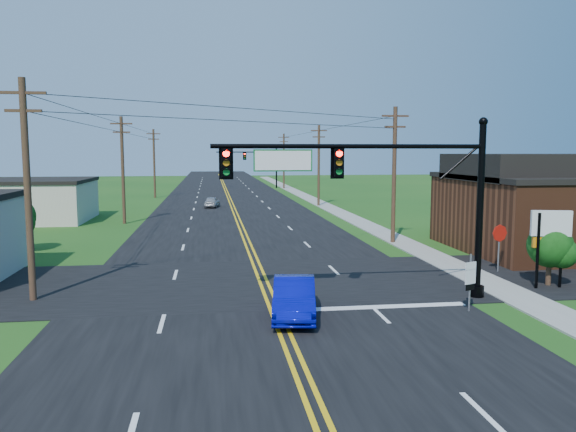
{
  "coord_description": "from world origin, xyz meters",
  "views": [
    {
      "loc": [
        -2.21,
        -13.72,
        6.1
      ],
      "look_at": [
        1.07,
        10.0,
        3.34
      ],
      "focal_mm": 35.0,
      "sensor_mm": 36.0,
      "label": 1
    }
  ],
  "objects": [
    {
      "name": "ground",
      "position": [
        0.0,
        0.0,
        0.0
      ],
      "size": [
        260.0,
        260.0,
        0.0
      ],
      "primitive_type": "plane",
      "color": "#184814",
      "rests_on": "ground"
    },
    {
      "name": "road_main",
      "position": [
        0.0,
        50.0,
        0.02
      ],
      "size": [
        16.0,
        220.0,
        0.04
      ],
      "primitive_type": "cube",
      "color": "black",
      "rests_on": "ground"
    },
    {
      "name": "road_cross",
      "position": [
        0.0,
        12.0,
        0.02
      ],
      "size": [
        70.0,
        10.0,
        0.04
      ],
      "primitive_type": "cube",
      "color": "black",
      "rests_on": "ground"
    },
    {
      "name": "sidewalk",
      "position": [
        10.5,
        40.0,
        0.04
      ],
      "size": [
        2.0,
        160.0,
        0.08
      ],
      "primitive_type": "cube",
      "color": "gray",
      "rests_on": "ground"
    },
    {
      "name": "signal_mast_main",
      "position": [
        4.34,
        8.0,
        4.75
      ],
      "size": [
        11.3,
        0.6,
        7.48
      ],
      "color": "black",
      "rests_on": "ground"
    },
    {
      "name": "signal_mast_far",
      "position": [
        4.44,
        80.0,
        4.55
      ],
      "size": [
        10.98,
        0.6,
        7.48
      ],
      "color": "black",
      "rests_on": "ground"
    },
    {
      "name": "brick_building",
      "position": [
        20.0,
        18.0,
        2.35
      ],
      "size": [
        14.2,
        11.2,
        4.7
      ],
      "color": "#592D19",
      "rests_on": "ground"
    },
    {
      "name": "cream_bldg_far",
      "position": [
        -19.0,
        38.0,
        1.86
      ],
      "size": [
        12.2,
        9.2,
        3.7
      ],
      "color": "beige",
      "rests_on": "ground"
    },
    {
      "name": "utility_pole_left_a",
      "position": [
        -9.5,
        10.0,
        4.72
      ],
      "size": [
        1.8,
        0.28,
        9.0
      ],
      "color": "#3E2E1C",
      "rests_on": "ground"
    },
    {
      "name": "utility_pole_left_b",
      "position": [
        -9.5,
        35.0,
        4.72
      ],
      "size": [
        1.8,
        0.28,
        9.0
      ],
      "color": "#3E2E1C",
      "rests_on": "ground"
    },
    {
      "name": "utility_pole_left_c",
      "position": [
        -9.5,
        62.0,
        4.72
      ],
      "size": [
        1.8,
        0.28,
        9.0
      ],
      "color": "#3E2E1C",
      "rests_on": "ground"
    },
    {
      "name": "utility_pole_right_a",
      "position": [
        9.8,
        22.0,
        4.72
      ],
      "size": [
        1.8,
        0.28,
        9.0
      ],
      "color": "#3E2E1C",
      "rests_on": "ground"
    },
    {
      "name": "utility_pole_right_b",
      "position": [
        9.8,
        48.0,
        4.72
      ],
      "size": [
        1.8,
        0.28,
        9.0
      ],
      "color": "#3E2E1C",
      "rests_on": "ground"
    },
    {
      "name": "utility_pole_right_c",
      "position": [
        9.8,
        78.0,
        4.72
      ],
      "size": [
        1.8,
        0.28,
        9.0
      ],
      "color": "#3E2E1C",
      "rests_on": "ground"
    },
    {
      "name": "tree_right_back",
      "position": [
        16.0,
        26.0,
        2.6
      ],
      "size": [
        3.0,
        3.0,
        4.1
      ],
      "color": "#3E2E1C",
      "rests_on": "ground"
    },
    {
      "name": "shrub_corner",
      "position": [
        13.0,
        9.5,
        1.85
      ],
      "size": [
        2.0,
        2.0,
        2.86
      ],
      "color": "#3E2E1C",
      "rests_on": "ground"
    },
    {
      "name": "tree_left",
      "position": [
        -14.0,
        22.0,
        2.16
      ],
      "size": [
        2.4,
        2.4,
        3.37
      ],
      "color": "#3E2E1C",
      "rests_on": "ground"
    },
    {
      "name": "blue_car",
      "position": [
        0.78,
        6.24,
        0.71
      ],
      "size": [
        2.12,
        4.47,
        1.42
      ],
      "primitive_type": "imported",
      "rotation": [
        0.0,
        0.0,
        -0.15
      ],
      "color": "#080CAE",
      "rests_on": "ground"
    },
    {
      "name": "distant_car",
      "position": [
        -2.08,
        47.78,
        0.59
      ],
      "size": [
        1.91,
        3.61,
        1.17
      ],
      "primitive_type": "imported",
      "rotation": [
        0.0,
        0.0,
        2.98
      ],
      "color": "#A2A3A7",
      "rests_on": "ground"
    },
    {
      "name": "route_sign",
      "position": [
        7.5,
        5.98,
        1.31
      ],
      "size": [
        0.53,
        0.25,
        2.25
      ],
      "rotation": [
        0.0,
        0.0,
        0.41
      ],
      "color": "slate",
      "rests_on": "ground"
    },
    {
      "name": "stop_sign",
      "position": [
        12.18,
        12.49,
        1.76
      ],
      "size": [
        0.86,
        0.23,
        2.44
      ],
      "rotation": [
        0.0,
        0.0,
        0.21
      ],
      "color": "slate",
      "rests_on": "ground"
    },
    {
      "name": "pylon_sign",
      "position": [
        12.67,
        9.0,
        2.56
      ],
      "size": [
        1.71,
        0.65,
        3.51
      ],
      "rotation": [
        0.0,
        0.0,
        -0.25
      ],
      "color": "black",
      "rests_on": "ground"
    }
  ]
}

